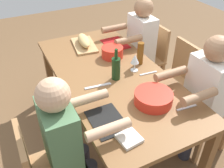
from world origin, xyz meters
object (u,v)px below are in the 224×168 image
at_px(chair_near_left, 213,105).
at_px(serving_bowl_salad, 153,97).
at_px(serving_bowl_pasta, 112,51).
at_px(wine_glass, 135,60).
at_px(diner_near_left, 202,92).
at_px(cutting_board, 84,45).
at_px(diner_far_left, 67,139).
at_px(beer_bottle, 140,53).
at_px(diner_near_right, 138,42).
at_px(chair_near_center, 177,76).
at_px(bread_loaf, 84,41).
at_px(napkin_stack, 129,138).
at_px(dining_table, 112,81).
at_px(wine_bottle, 115,68).
at_px(chair_near_right, 150,55).

bearing_deg(chair_near_left, serving_bowl_salad, 87.63).
height_order(serving_bowl_pasta, wine_glass, wine_glass).
distance_m(diner_near_left, cutting_board, 1.31).
xyz_separation_m(diner_far_left, beer_bottle, (0.57, -0.92, 0.15)).
xyz_separation_m(diner_near_right, chair_near_center, (-0.53, -0.18, -0.21)).
distance_m(diner_near_right, diner_far_left, 1.59).
relative_size(diner_far_left, chair_near_center, 1.41).
distance_m(diner_near_left, diner_far_left, 1.19).
relative_size(diner_near_right, beer_bottle, 5.45).
height_order(bread_loaf, napkin_stack, bread_loaf).
xyz_separation_m(dining_table, chair_near_left, (-0.53, -0.78, -0.18)).
bearing_deg(dining_table, cutting_board, 2.29).
bearing_deg(bread_loaf, wine_bottle, -178.36).
relative_size(dining_table, chair_near_center, 2.25).
bearing_deg(chair_near_right, bread_loaf, 82.48).
xyz_separation_m(chair_near_right, wine_bottle, (-0.60, 0.79, 0.37)).
bearing_deg(diner_near_right, beer_bottle, 149.96).
height_order(chair_near_center, serving_bowl_salad, chair_near_center).
height_order(chair_near_center, napkin_stack, chair_near_center).
distance_m(serving_bowl_salad, cutting_board, 1.14).
bearing_deg(beer_bottle, dining_table, 98.56).
xyz_separation_m(diner_near_left, wine_bottle, (0.45, 0.60, 0.15)).
xyz_separation_m(diner_far_left, wine_glass, (0.49, -0.81, 0.16)).
relative_size(chair_near_left, chair_near_center, 1.00).
bearing_deg(diner_near_right, diner_near_left, 180.00).
xyz_separation_m(chair_near_right, serving_bowl_pasta, (-0.24, 0.64, 0.32)).
distance_m(dining_table, diner_near_right, 0.80).
height_order(dining_table, serving_bowl_salad, serving_bowl_salad).
relative_size(chair_near_right, napkin_stack, 6.07).
bearing_deg(diner_near_right, chair_near_right, -90.00).
bearing_deg(diner_near_left, cutting_board, 28.28).
bearing_deg(diner_far_left, serving_bowl_pasta, -42.53).
bearing_deg(napkin_stack, dining_table, -18.09).
bearing_deg(chair_near_center, beer_bottle, 83.99).
bearing_deg(chair_near_left, wine_bottle, 60.34).
bearing_deg(napkin_stack, chair_near_center, -53.99).
bearing_deg(napkin_stack, serving_bowl_pasta, -20.63).
height_order(serving_bowl_pasta, napkin_stack, serving_bowl_pasta).
xyz_separation_m(diner_near_left, chair_near_center, (0.53, -0.18, -0.21)).
bearing_deg(chair_near_left, serving_bowl_pasta, 38.31).
bearing_deg(napkin_stack, diner_near_left, -75.40).
xyz_separation_m(chair_near_left, bread_loaf, (1.16, 0.81, 0.32)).
distance_m(diner_near_left, wine_glass, 0.64).
height_order(cutting_board, bread_loaf, bread_loaf).
bearing_deg(bread_loaf, wine_glass, -160.41).
height_order(diner_far_left, serving_bowl_salad, diner_far_left).
distance_m(dining_table, wine_bottle, 0.20).
distance_m(dining_table, chair_near_center, 0.80).
distance_m(cutting_board, beer_bottle, 0.69).
bearing_deg(cutting_board, dining_table, -177.71).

